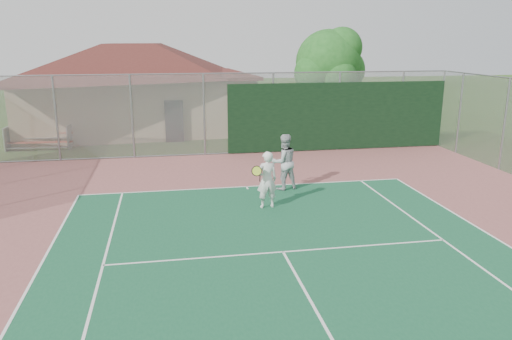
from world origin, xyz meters
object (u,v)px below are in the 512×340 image
at_px(tree, 330,65).
at_px(player_white_front, 267,180).
at_px(clubhouse, 135,78).
at_px(bleachers, 41,136).
at_px(player_grey_back, 284,162).

bearing_deg(tree, player_white_front, -116.38).
relative_size(tree, player_white_front, 3.22).
bearing_deg(clubhouse, bleachers, -140.77).
relative_size(player_white_front, player_grey_back, 0.92).
xyz_separation_m(clubhouse, player_white_front, (4.43, -14.40, -1.95)).
xyz_separation_m(clubhouse, tree, (9.97, -3.23, 0.80)).
bearing_deg(tree, player_grey_back, -116.07).
distance_m(bleachers, tree, 14.49).
height_order(tree, player_white_front, tree).
bearing_deg(bleachers, player_grey_back, -38.21).
bearing_deg(player_grey_back, bleachers, -54.58).
height_order(bleachers, player_white_front, player_white_front).
height_order(tree, player_grey_back, tree).
height_order(clubhouse, bleachers, clubhouse).
relative_size(tree, player_grey_back, 2.95).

